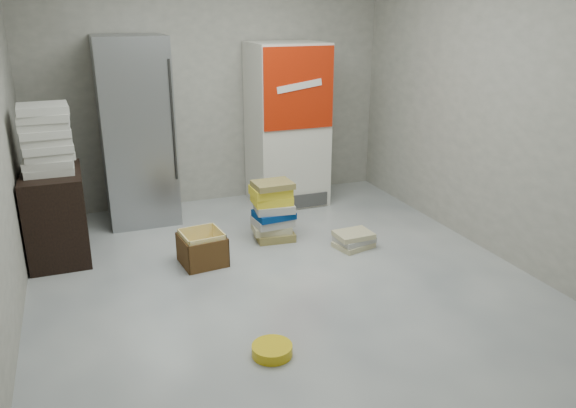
{
  "coord_description": "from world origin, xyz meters",
  "views": [
    {
      "loc": [
        -1.46,
        -3.72,
        2.15
      ],
      "look_at": [
        0.22,
        0.7,
        0.49
      ],
      "focal_mm": 35.0,
      "sensor_mm": 36.0,
      "label": 1
    }
  ],
  "objects_px": {
    "coke_cooler": "(287,125)",
    "cardboard_box": "(202,250)",
    "wood_shelf": "(56,215)",
    "phonebook_stack_main": "(273,211)",
    "steel_fridge": "(136,131)"
  },
  "relations": [
    {
      "from": "phonebook_stack_main",
      "to": "cardboard_box",
      "type": "distance_m",
      "value": 0.84
    },
    {
      "from": "cardboard_box",
      "to": "steel_fridge",
      "type": "bearing_deg",
      "value": 97.86
    },
    {
      "from": "steel_fridge",
      "to": "wood_shelf",
      "type": "distance_m",
      "value": 1.23
    },
    {
      "from": "steel_fridge",
      "to": "wood_shelf",
      "type": "relative_size",
      "value": 2.37
    },
    {
      "from": "coke_cooler",
      "to": "wood_shelf",
      "type": "relative_size",
      "value": 2.25
    },
    {
      "from": "coke_cooler",
      "to": "cardboard_box",
      "type": "xyz_separation_m",
      "value": [
        -1.31,
        -1.34,
        -0.78
      ]
    },
    {
      "from": "coke_cooler",
      "to": "steel_fridge",
      "type": "bearing_deg",
      "value": 179.82
    },
    {
      "from": "steel_fridge",
      "to": "coke_cooler",
      "type": "bearing_deg",
      "value": -0.18
    },
    {
      "from": "coke_cooler",
      "to": "phonebook_stack_main",
      "type": "bearing_deg",
      "value": -117.55
    },
    {
      "from": "cardboard_box",
      "to": "coke_cooler",
      "type": "bearing_deg",
      "value": 39.21
    },
    {
      "from": "coke_cooler",
      "to": "cardboard_box",
      "type": "relative_size",
      "value": 4.4
    },
    {
      "from": "steel_fridge",
      "to": "cardboard_box",
      "type": "relative_size",
      "value": 4.64
    },
    {
      "from": "steel_fridge",
      "to": "wood_shelf",
      "type": "xyz_separation_m",
      "value": [
        -0.83,
        -0.73,
        -0.55
      ]
    },
    {
      "from": "coke_cooler",
      "to": "phonebook_stack_main",
      "type": "distance_m",
      "value": 1.32
    },
    {
      "from": "phonebook_stack_main",
      "to": "coke_cooler",
      "type": "bearing_deg",
      "value": 60.96
    }
  ]
}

